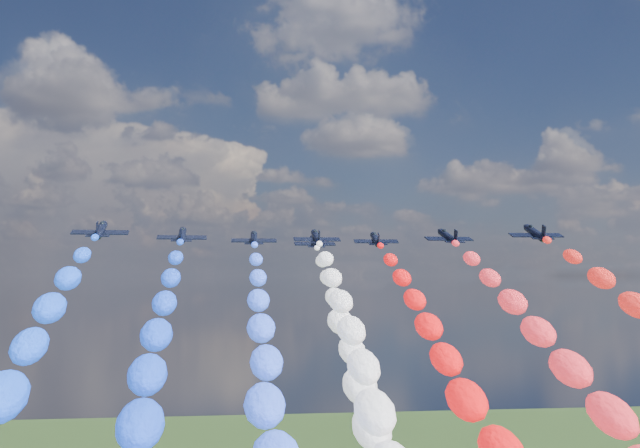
{
  "coord_description": "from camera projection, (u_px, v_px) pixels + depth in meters",
  "views": [
    {
      "loc": [
        -14.93,
        -123.14,
        95.53
      ],
      "look_at": [
        0.0,
        4.0,
        104.44
      ],
      "focal_mm": 41.89,
      "sensor_mm": 36.0,
      "label": 1
    }
  ],
  "objects": [
    {
      "name": "jet_0",
      "position": [
        101.0,
        230.0,
        112.45
      ],
      "size": [
        8.91,
        11.82,
        5.55
      ],
      "primitive_type": null,
      "rotation": [
        0.29,
        0.0,
        0.05
      ],
      "color": "black"
    },
    {
      "name": "jet_1",
      "position": [
        182.0,
        235.0,
        127.03
      ],
      "size": [
        8.66,
        11.64,
        5.55
      ],
      "primitive_type": null,
      "rotation": [
        0.29,
        0.0,
        0.03
      ],
      "color": "black"
    },
    {
      "name": "jet_2",
      "position": [
        254.0,
        239.0,
        138.2
      ],
      "size": [
        8.62,
        11.61,
        5.55
      ],
      "primitive_type": null,
      "rotation": [
        0.29,
        0.0,
        -0.03
      ],
      "color": "black"
    },
    {
      "name": "jet_3",
      "position": [
        317.0,
        237.0,
        133.76
      ],
      "size": [
        8.37,
        11.43,
        5.55
      ],
      "primitive_type": null,
      "rotation": [
        0.29,
        0.0,
        0.0
      ],
      "color": "black"
    },
    {
      "name": "jet_4",
      "position": [
        314.0,
        242.0,
        152.65
      ],
      "size": [
        8.36,
        11.42,
        5.55
      ],
      "primitive_type": null,
      "rotation": [
        0.29,
        0.0,
        0.0
      ],
      "color": "black"
    },
    {
      "name": "trail_4",
      "position": [
        368.0,
        427.0,
        91.49
      ],
      "size": [
        6.07,
        116.9,
        54.12
      ],
      "primitive_type": null,
      "color": "silver"
    },
    {
      "name": "jet_5",
      "position": [
        376.0,
        239.0,
        141.61
      ],
      "size": [
        9.0,
        11.88,
        5.55
      ],
      "primitive_type": null,
      "rotation": [
        0.29,
        0.0,
        -0.06
      ],
      "color": "black"
    },
    {
      "name": "trail_5",
      "position": [
        483.0,
        447.0,
        80.46
      ],
      "size": [
        6.07,
        116.9,
        54.12
      ],
      "primitive_type": null,
      "color": "red"
    },
    {
      "name": "jet_6",
      "position": [
        448.0,
        237.0,
        131.95
      ],
      "size": [
        8.92,
        11.83,
        5.55
      ],
      "primitive_type": null,
      "rotation": [
        0.29,
        0.0,
        0.05
      ],
      "color": "black"
    },
    {
      "name": "jet_7",
      "position": [
        535.0,
        233.0,
        120.23
      ],
      "size": [
        8.99,
        11.87,
        5.55
      ],
      "primitive_type": null,
      "rotation": [
        0.29,
        0.0,
        -0.06
      ],
      "color": "black"
    }
  ]
}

